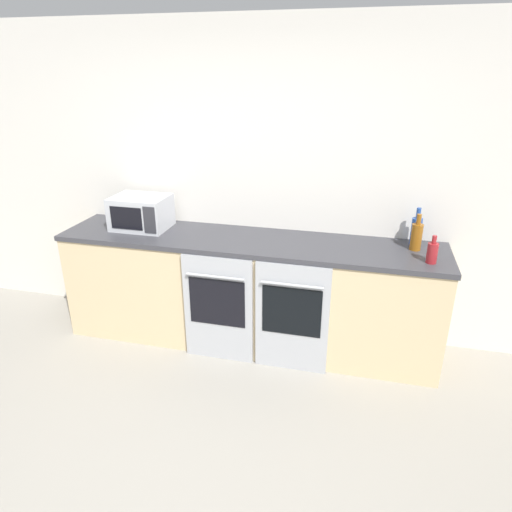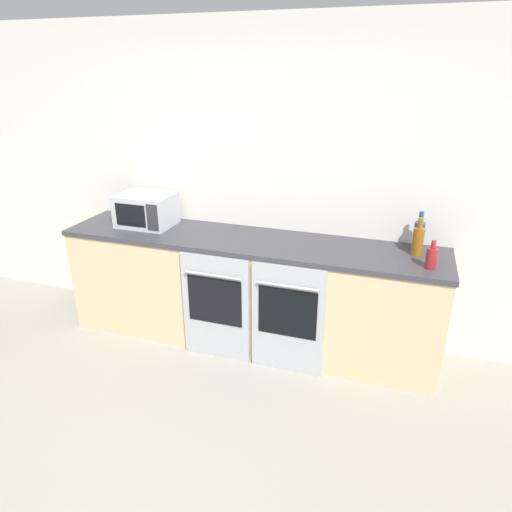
% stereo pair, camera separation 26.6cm
% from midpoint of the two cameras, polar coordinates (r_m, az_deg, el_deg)
% --- Properties ---
extents(ground_plane, '(16.00, 16.00, 0.00)m').
position_cam_midpoint_polar(ground_plane, '(2.90, -10.76, -27.90)').
color(ground_plane, gray).
extents(wall_back, '(10.00, 0.06, 2.60)m').
position_cam_midpoint_polar(wall_back, '(3.88, 2.65, 8.82)').
color(wall_back, silver).
rests_on(wall_back, ground_plane).
extents(counter_back, '(3.12, 0.65, 0.94)m').
position_cam_midpoint_polar(counter_back, '(3.86, 1.02, -4.41)').
color(counter_back, '#D1B789').
rests_on(counter_back, ground_plane).
extents(oven_left, '(0.56, 0.06, 0.90)m').
position_cam_midpoint_polar(oven_left, '(3.64, -2.97, -6.46)').
color(oven_left, '#A8AAAF').
rests_on(oven_left, ground_plane).
extents(oven_right, '(0.56, 0.06, 0.90)m').
position_cam_midpoint_polar(oven_right, '(3.49, 6.17, -7.92)').
color(oven_right, '#A8AAAF').
rests_on(oven_right, ground_plane).
extents(microwave, '(0.46, 0.36, 0.28)m').
position_cam_midpoint_polar(microwave, '(4.04, -11.75, 5.66)').
color(microwave, '#B7BABF').
rests_on(microwave, counter_back).
extents(bottle_blue, '(0.08, 0.08, 0.30)m').
position_cam_midpoint_polar(bottle_blue, '(3.68, 21.63, 2.48)').
color(bottle_blue, '#234793').
rests_on(bottle_blue, counter_back).
extents(bottle_red, '(0.07, 0.07, 0.20)m').
position_cam_midpoint_polar(bottle_red, '(3.37, 23.21, -0.20)').
color(bottle_red, maroon).
rests_on(bottle_red, counter_back).
extents(bottle_amber, '(0.08, 0.08, 0.28)m').
position_cam_midpoint_polar(bottle_amber, '(3.58, 21.61, 1.81)').
color(bottle_amber, '#8C5114').
rests_on(bottle_amber, counter_back).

